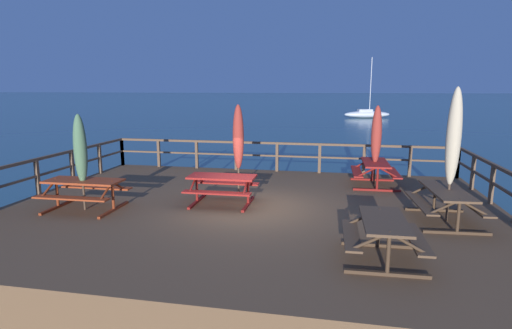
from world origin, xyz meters
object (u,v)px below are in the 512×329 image
(picnic_table_front_right, at_px, (446,198))
(sailboat_distant, at_px, (367,114))
(picnic_table_back_right, at_px, (375,168))
(picnic_table_mid_left, at_px, (384,231))
(patio_umbrella_short_front, at_px, (454,137))
(picnic_table_mid_centre, at_px, (222,184))
(patio_umbrella_tall_mid_left, at_px, (238,137))
(patio_umbrella_tall_mid_right, at_px, (376,135))
(picnic_table_front_left, at_px, (84,188))
(patio_umbrella_tall_front, at_px, (80,150))

(picnic_table_front_right, bearing_deg, sailboat_distant, 88.36)
(picnic_table_back_right, bearing_deg, sailboat_distant, 86.49)
(picnic_table_mid_left, bearing_deg, patio_umbrella_short_front, 56.35)
(picnic_table_mid_centre, relative_size, sailboat_distant, 0.23)
(picnic_table_front_right, distance_m, patio_umbrella_tall_mid_left, 5.66)
(picnic_table_back_right, relative_size, patio_umbrella_tall_mid_left, 0.70)
(patio_umbrella_tall_mid_right, bearing_deg, picnic_table_mid_centre, -144.52)
(sailboat_distant, bearing_deg, picnic_table_mid_centre, -98.49)
(picnic_table_mid_left, relative_size, picnic_table_front_right, 0.79)
(picnic_table_mid_left, relative_size, patio_umbrella_tall_mid_right, 0.66)
(picnic_table_back_right, bearing_deg, patio_umbrella_tall_mid_left, -156.39)
(picnic_table_back_right, xyz_separation_m, picnic_table_front_right, (1.29, -3.39, 0.01))
(picnic_table_mid_left, relative_size, picnic_table_back_right, 0.92)
(picnic_table_front_left, distance_m, picnic_table_mid_centre, 3.50)
(picnic_table_front_right, xyz_separation_m, patio_umbrella_short_front, (0.05, 0.03, 1.40))
(patio_umbrella_short_front, bearing_deg, picnic_table_front_left, -175.21)
(patio_umbrella_tall_mid_right, xyz_separation_m, sailboat_distant, (2.62, 42.51, -1.94))
(picnic_table_mid_centre, height_order, patio_umbrella_tall_mid_right, patio_umbrella_tall_mid_right)
(picnic_table_front_right, height_order, patio_umbrella_tall_mid_right, patio_umbrella_tall_mid_right)
(patio_umbrella_tall_mid_left, height_order, patio_umbrella_tall_mid_right, patio_umbrella_tall_mid_left)
(sailboat_distant, bearing_deg, patio_umbrella_tall_front, -102.20)
(patio_umbrella_tall_mid_right, xyz_separation_m, patio_umbrella_short_front, (1.35, -3.39, 0.36))
(picnic_table_front_left, bearing_deg, picnic_table_mid_centre, 19.34)
(picnic_table_mid_centre, distance_m, patio_umbrella_tall_mid_right, 5.22)
(patio_umbrella_short_front, bearing_deg, patio_umbrella_tall_mid_right, 111.78)
(picnic_table_front_right, xyz_separation_m, patio_umbrella_tall_mid_left, (-5.30, 1.63, 1.09))
(picnic_table_front_left, distance_m, picnic_table_back_right, 8.53)
(patio_umbrella_tall_mid_left, bearing_deg, patio_umbrella_short_front, -16.69)
(sailboat_distant, bearing_deg, picnic_table_back_right, -93.51)
(patio_umbrella_tall_mid_left, bearing_deg, picnic_table_mid_left, -48.62)
(patio_umbrella_tall_front, xyz_separation_m, patio_umbrella_short_front, (8.82, 0.78, 0.42))
(picnic_table_back_right, xyz_separation_m, picnic_table_mid_centre, (-4.18, -2.94, -0.00))
(picnic_table_mid_left, distance_m, picnic_table_mid_centre, 4.84)
(picnic_table_mid_centre, bearing_deg, picnic_table_front_right, -4.69)
(picnic_table_mid_centre, xyz_separation_m, patio_umbrella_tall_front, (-3.30, -1.20, 0.99))
(picnic_table_back_right, height_order, patio_umbrella_short_front, patio_umbrella_short_front)
(patio_umbrella_tall_front, relative_size, sailboat_distant, 0.32)
(picnic_table_mid_centre, bearing_deg, picnic_table_front_left, -160.66)
(patio_umbrella_tall_front, height_order, patio_umbrella_tall_mid_right, patio_umbrella_tall_mid_right)
(picnic_table_front_right, relative_size, patio_umbrella_tall_mid_left, 0.81)
(picnic_table_front_left, height_order, picnic_table_mid_left, same)
(patio_umbrella_short_front, bearing_deg, picnic_table_mid_left, -123.65)
(picnic_table_front_left, xyz_separation_m, picnic_table_mid_left, (7.13, -1.81, -0.01))
(picnic_table_mid_left, height_order, patio_umbrella_tall_mid_right, patio_umbrella_tall_mid_right)
(picnic_table_mid_centre, distance_m, patio_umbrella_tall_mid_left, 1.62)
(picnic_table_back_right, relative_size, patio_umbrella_short_front, 0.59)
(picnic_table_mid_centre, bearing_deg, patio_umbrella_tall_front, -160.07)
(picnic_table_mid_centre, xyz_separation_m, patio_umbrella_tall_mid_left, (0.17, 1.19, 1.10))
(picnic_table_mid_left, height_order, patio_umbrella_tall_mid_left, patio_umbrella_tall_mid_left)
(picnic_table_mid_left, bearing_deg, picnic_table_mid_centre, 142.20)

